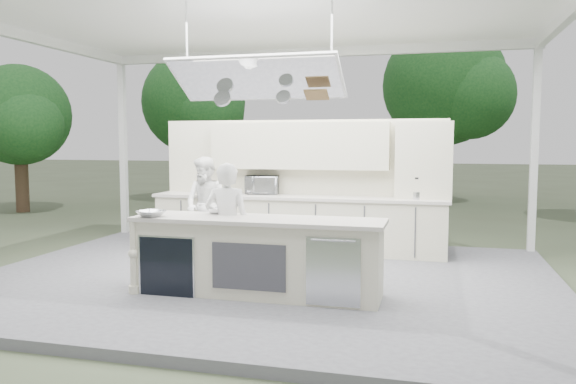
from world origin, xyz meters
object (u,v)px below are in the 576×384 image
(head_chef, at_px, (227,226))
(sous_chef, at_px, (206,205))
(back_counter, at_px, (297,223))
(demo_island, at_px, (256,256))

(head_chef, bearing_deg, sous_chef, -66.22)
(head_chef, xyz_separation_m, sous_chef, (-1.16, 2.04, 0.00))
(back_counter, height_order, sous_chef, sous_chef)
(demo_island, relative_size, sous_chef, 1.91)
(head_chef, bearing_deg, back_counter, -101.73)
(sous_chef, bearing_deg, demo_island, -40.55)
(head_chef, distance_m, sous_chef, 2.35)
(back_counter, xyz_separation_m, head_chef, (-0.27, -2.60, 0.33))
(demo_island, relative_size, head_chef, 1.93)
(back_counter, relative_size, head_chef, 3.15)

